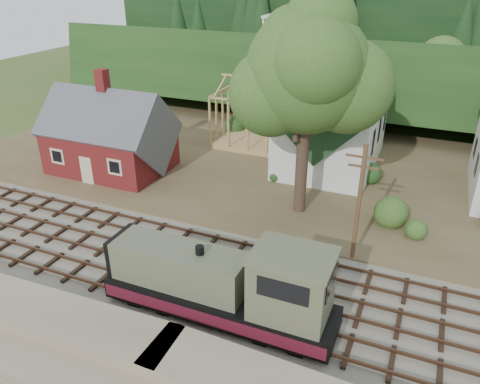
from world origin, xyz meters
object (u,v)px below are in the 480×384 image
at_px(locomotive, 227,287).
at_px(car_blue, 152,164).
at_px(car_green, 68,144).
at_px(patio_set, 78,150).

bearing_deg(locomotive, car_blue, 133.78).
bearing_deg(car_green, locomotive, -117.28).
xyz_separation_m(locomotive, car_green, (-25.12, 16.20, -1.35)).
relative_size(locomotive, patio_set, 4.92).
distance_m(car_blue, car_green, 10.86).
relative_size(car_blue, car_green, 1.17).
relative_size(car_green, patio_set, 1.27).
height_order(locomotive, patio_set, locomotive).
height_order(car_blue, patio_set, patio_set).
distance_m(car_green, patio_set, 6.65).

